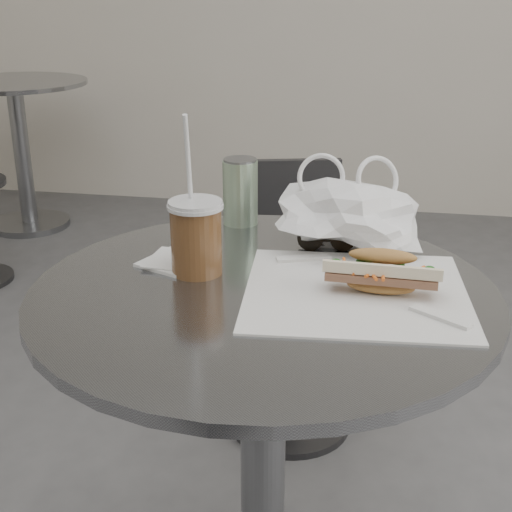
% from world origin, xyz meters
% --- Properties ---
extents(cafe_table, '(0.76, 0.76, 0.74)m').
position_xyz_m(cafe_table, '(0.00, 0.20, 0.47)').
color(cafe_table, slate).
rests_on(cafe_table, ground).
extents(bg_table, '(0.70, 0.70, 0.74)m').
position_xyz_m(bg_table, '(-1.60, 2.40, 0.47)').
color(bg_table, slate).
rests_on(bg_table, ground).
extents(chair_far, '(0.39, 0.42, 0.74)m').
position_xyz_m(chair_far, '(-0.05, 0.94, 0.33)').
color(chair_far, '#303133').
rests_on(chair_far, ground).
extents(sandwich_paper, '(0.37, 0.36, 0.00)m').
position_xyz_m(sandwich_paper, '(0.15, 0.21, 0.74)').
color(sandwich_paper, white).
rests_on(sandwich_paper, cafe_table).
extents(banh_mi, '(0.22, 0.09, 0.07)m').
position_xyz_m(banh_mi, '(0.19, 0.21, 0.78)').
color(banh_mi, tan).
rests_on(banh_mi, sandwich_paper).
extents(iced_coffee, '(0.09, 0.09, 0.27)m').
position_xyz_m(iced_coffee, '(-0.12, 0.25, 0.81)').
color(iced_coffee, brown).
rests_on(iced_coffee, cafe_table).
extents(sunglasses, '(0.11, 0.04, 0.05)m').
position_xyz_m(sunglasses, '(0.08, 0.39, 0.76)').
color(sunglasses, black).
rests_on(sunglasses, cafe_table).
extents(plastic_bag, '(0.29, 0.25, 0.12)m').
position_xyz_m(plastic_bag, '(0.12, 0.40, 0.80)').
color(plastic_bag, white).
rests_on(plastic_bag, cafe_table).
extents(napkin_stack, '(0.14, 0.14, 0.01)m').
position_xyz_m(napkin_stack, '(-0.17, 0.28, 0.74)').
color(napkin_stack, white).
rests_on(napkin_stack, cafe_table).
extents(drink_can, '(0.07, 0.07, 0.13)m').
position_xyz_m(drink_can, '(-0.10, 0.51, 0.81)').
color(drink_can, '#568A50').
rests_on(drink_can, cafe_table).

